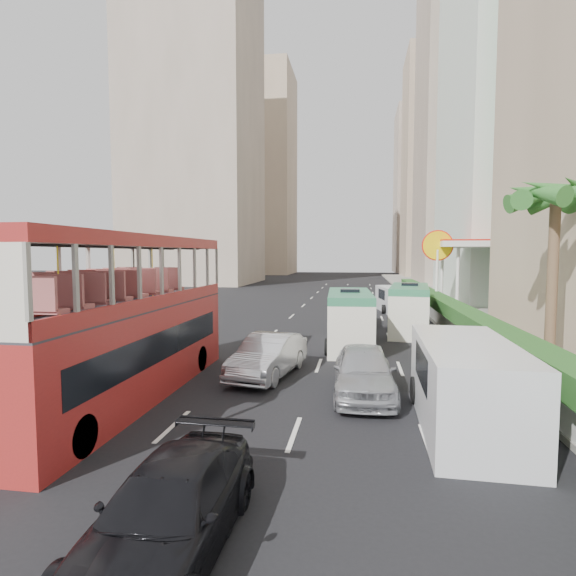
% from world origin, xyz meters
% --- Properties ---
extents(ground_plane, '(200.00, 200.00, 0.00)m').
position_xyz_m(ground_plane, '(0.00, 0.00, 0.00)').
color(ground_plane, black).
rests_on(ground_plane, ground).
extents(double_decker_bus, '(2.50, 11.00, 5.06)m').
position_xyz_m(double_decker_bus, '(-6.00, 0.00, 2.53)').
color(double_decker_bus, '#A52321').
rests_on(double_decker_bus, ground).
extents(car_silver_lane_a, '(2.39, 4.82, 1.52)m').
position_xyz_m(car_silver_lane_a, '(-2.10, 3.15, 0.00)').
color(car_silver_lane_a, '#B6B8BD').
rests_on(car_silver_lane_a, ground).
extents(car_silver_lane_b, '(2.03, 4.73, 1.59)m').
position_xyz_m(car_silver_lane_b, '(1.34, 1.36, 0.00)').
color(car_silver_lane_b, '#B6B8BD').
rests_on(car_silver_lane_b, ground).
extents(car_black, '(1.90, 4.53, 1.31)m').
position_xyz_m(car_black, '(-1.62, -6.69, 0.00)').
color(car_black, black).
rests_on(car_black, ground).
extents(van_asset, '(2.23, 4.45, 1.21)m').
position_xyz_m(van_asset, '(1.26, 15.91, 0.00)').
color(van_asset, silver).
rests_on(van_asset, ground).
extents(minibus_near, '(2.29, 6.11, 2.67)m').
position_xyz_m(minibus_near, '(0.74, 8.86, 1.34)').
color(minibus_near, silver).
rests_on(minibus_near, ground).
extents(minibus_far, '(2.77, 6.30, 2.70)m').
position_xyz_m(minibus_far, '(4.04, 13.46, 1.35)').
color(minibus_far, silver).
rests_on(minibus_far, ground).
extents(panel_van_near, '(2.39, 5.67, 2.24)m').
position_xyz_m(panel_van_near, '(3.91, -0.95, 1.12)').
color(panel_van_near, silver).
rests_on(panel_van_near, ground).
extents(panel_van_far, '(2.68, 5.05, 1.92)m').
position_xyz_m(panel_van_far, '(3.90, 23.15, 0.96)').
color(panel_van_far, silver).
rests_on(panel_van_far, ground).
extents(sidewalk, '(6.00, 120.00, 0.18)m').
position_xyz_m(sidewalk, '(9.00, 25.00, 0.09)').
color(sidewalk, '#99968C').
rests_on(sidewalk, ground).
extents(kerb_wall, '(0.30, 44.00, 1.00)m').
position_xyz_m(kerb_wall, '(6.20, 14.00, 0.68)').
color(kerb_wall, silver).
rests_on(kerb_wall, sidewalk).
extents(hedge, '(1.10, 44.00, 0.70)m').
position_xyz_m(hedge, '(6.20, 14.00, 1.53)').
color(hedge, '#2D6626').
rests_on(hedge, kerb_wall).
extents(palm_tree, '(0.36, 0.36, 6.40)m').
position_xyz_m(palm_tree, '(7.80, 4.00, 3.38)').
color(palm_tree, brown).
rests_on(palm_tree, sidewalk).
extents(shell_station, '(6.50, 8.00, 5.50)m').
position_xyz_m(shell_station, '(10.00, 23.00, 2.75)').
color(shell_station, silver).
rests_on(shell_station, ground).
extents(tower_mid, '(16.00, 16.00, 50.00)m').
position_xyz_m(tower_mid, '(18.00, 58.00, 25.00)').
color(tower_mid, '#B6A28F').
rests_on(tower_mid, ground).
extents(tower_far_a, '(14.00, 14.00, 44.00)m').
position_xyz_m(tower_far_a, '(17.00, 82.00, 22.00)').
color(tower_far_a, tan).
rests_on(tower_far_a, ground).
extents(tower_far_b, '(14.00, 14.00, 40.00)m').
position_xyz_m(tower_far_b, '(17.00, 104.00, 20.00)').
color(tower_far_b, '#B6A28F').
rests_on(tower_far_b, ground).
extents(tower_left_a, '(18.00, 18.00, 52.00)m').
position_xyz_m(tower_left_a, '(-24.00, 55.00, 26.00)').
color(tower_left_a, '#B6A28F').
rests_on(tower_left_a, ground).
extents(tower_left_b, '(16.00, 16.00, 46.00)m').
position_xyz_m(tower_left_b, '(-22.00, 90.00, 23.00)').
color(tower_left_b, tan).
rests_on(tower_left_b, ground).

